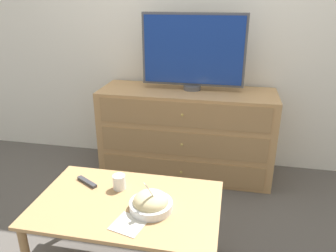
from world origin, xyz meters
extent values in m
plane|color=#56514C|center=(0.00, 0.00, 0.00)|extent=(12.00, 12.00, 0.00)
cube|color=white|center=(0.00, 0.03, 1.30)|extent=(12.00, 0.05, 2.60)
cube|color=tan|center=(0.05, -0.27, 0.38)|extent=(1.48, 0.48, 0.77)
cube|color=#A1794C|center=(0.05, -0.52, 0.13)|extent=(1.36, 0.01, 0.20)
sphere|color=tan|center=(0.05, -0.52, 0.13)|extent=(0.02, 0.02, 0.02)
cube|color=#A1794C|center=(0.05, -0.52, 0.38)|extent=(1.36, 0.01, 0.20)
sphere|color=tan|center=(0.05, -0.52, 0.38)|extent=(0.02, 0.02, 0.02)
cube|color=#A1794C|center=(0.05, -0.52, 0.64)|extent=(1.36, 0.01, 0.20)
sphere|color=tan|center=(0.05, -0.52, 0.64)|extent=(0.02, 0.02, 0.02)
cylinder|color=#515156|center=(0.08, -0.23, 0.79)|extent=(0.15, 0.15, 0.04)
cube|color=#515156|center=(0.08, -0.22, 1.10)|extent=(0.85, 0.04, 0.58)
cube|color=navy|center=(0.08, -0.25, 1.10)|extent=(0.81, 0.01, 0.54)
cube|color=tan|center=(-0.10, -1.49, 0.46)|extent=(1.00, 0.63, 0.02)
cylinder|color=#9C7549|center=(-0.56, -1.21, 0.22)|extent=(0.04, 0.04, 0.45)
cylinder|color=#9C7549|center=(0.37, -1.21, 0.22)|extent=(0.04, 0.04, 0.45)
cylinder|color=silver|center=(0.04, -1.52, 0.49)|extent=(0.23, 0.23, 0.04)
ellipsoid|color=beige|center=(0.04, -1.52, 0.52)|extent=(0.19, 0.19, 0.10)
cube|color=silver|center=(0.06, -1.55, 0.57)|extent=(0.07, 0.06, 0.15)
cube|color=silver|center=(0.04, -1.57, 0.64)|extent=(0.03, 0.03, 0.03)
cylinder|color=white|center=(-0.18, -1.37, 0.50)|extent=(0.07, 0.07, 0.05)
cylinder|color=white|center=(-0.18, -1.37, 0.51)|extent=(0.07, 0.07, 0.09)
cube|color=silver|center=(-0.03, -1.67, 0.47)|extent=(0.18, 0.18, 0.00)
cube|color=#38383D|center=(-0.39, -1.35, 0.48)|extent=(0.15, 0.11, 0.02)
camera|label=1|loc=(0.41, -2.91, 1.51)|focal=35.00mm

